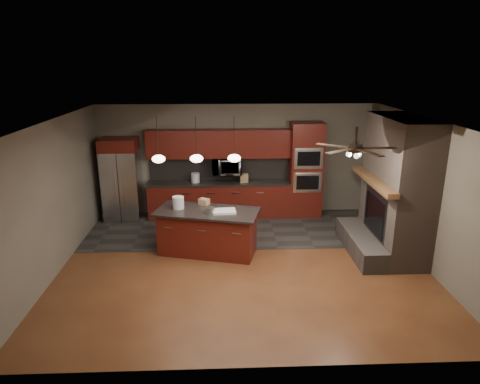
{
  "coord_description": "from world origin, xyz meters",
  "views": [
    {
      "loc": [
        -0.38,
        -7.63,
        3.85
      ],
      "look_at": [
        -0.04,
        0.6,
        1.28
      ],
      "focal_mm": 32.0,
      "sensor_mm": 36.0,
      "label": 1
    }
  ],
  "objects_px": {
    "cardboard_box": "(204,202)",
    "counter_bucket": "(195,178)",
    "kitchen_island": "(208,232)",
    "paint_tray": "(224,211)",
    "white_bucket": "(178,203)",
    "oven_tower": "(306,170)",
    "microwave": "(227,166)",
    "refrigerator": "(122,179)",
    "paint_can": "(210,211)",
    "counter_box": "(244,178)"
  },
  "relations": [
    {
      "from": "microwave",
      "to": "paint_can",
      "type": "height_order",
      "value": "microwave"
    },
    {
      "from": "paint_can",
      "to": "paint_tray",
      "type": "height_order",
      "value": "paint_can"
    },
    {
      "from": "refrigerator",
      "to": "counter_bucket",
      "type": "xyz_separation_m",
      "value": [
        1.81,
        0.08,
        -0.0
      ]
    },
    {
      "from": "oven_tower",
      "to": "counter_bucket",
      "type": "height_order",
      "value": "oven_tower"
    },
    {
      "from": "microwave",
      "to": "paint_tray",
      "type": "bearing_deg",
      "value": -92.16
    },
    {
      "from": "paint_can",
      "to": "paint_tray",
      "type": "xyz_separation_m",
      "value": [
        0.27,
        0.07,
        -0.04
      ]
    },
    {
      "from": "paint_can",
      "to": "counter_bucket",
      "type": "height_order",
      "value": "counter_bucket"
    },
    {
      "from": "white_bucket",
      "to": "cardboard_box",
      "type": "relative_size",
      "value": 1.23
    },
    {
      "from": "paint_tray",
      "to": "cardboard_box",
      "type": "height_order",
      "value": "cardboard_box"
    },
    {
      "from": "oven_tower",
      "to": "refrigerator",
      "type": "relative_size",
      "value": 1.17
    },
    {
      "from": "oven_tower",
      "to": "counter_box",
      "type": "xyz_separation_m",
      "value": [
        -1.55,
        -0.04,
        -0.18
      ]
    },
    {
      "from": "microwave",
      "to": "refrigerator",
      "type": "bearing_deg",
      "value": -177.11
    },
    {
      "from": "oven_tower",
      "to": "refrigerator",
      "type": "distance_m",
      "value": 4.58
    },
    {
      "from": "refrigerator",
      "to": "counter_box",
      "type": "distance_m",
      "value": 3.02
    },
    {
      "from": "microwave",
      "to": "paint_tray",
      "type": "xyz_separation_m",
      "value": [
        -0.09,
        -2.34,
        -0.36
      ]
    },
    {
      "from": "paint_can",
      "to": "cardboard_box",
      "type": "relative_size",
      "value": 0.94
    },
    {
      "from": "paint_can",
      "to": "counter_box",
      "type": "distance_m",
      "value": 2.44
    },
    {
      "from": "microwave",
      "to": "counter_bucket",
      "type": "relative_size",
      "value": 3.09
    },
    {
      "from": "refrigerator",
      "to": "paint_tray",
      "type": "bearing_deg",
      "value": -41.29
    },
    {
      "from": "paint_can",
      "to": "paint_tray",
      "type": "bearing_deg",
      "value": 13.72
    },
    {
      "from": "paint_tray",
      "to": "microwave",
      "type": "bearing_deg",
      "value": 83.19
    },
    {
      "from": "oven_tower",
      "to": "refrigerator",
      "type": "bearing_deg",
      "value": -179.08
    },
    {
      "from": "counter_bucket",
      "to": "cardboard_box",
      "type": "bearing_deg",
      "value": -80.96
    },
    {
      "from": "kitchen_island",
      "to": "white_bucket",
      "type": "xyz_separation_m",
      "value": [
        -0.59,
        0.16,
        0.58
      ]
    },
    {
      "from": "kitchen_island",
      "to": "counter_bucket",
      "type": "height_order",
      "value": "counter_bucket"
    },
    {
      "from": "microwave",
      "to": "paint_can",
      "type": "distance_m",
      "value": 2.45
    },
    {
      "from": "kitchen_island",
      "to": "cardboard_box",
      "type": "xyz_separation_m",
      "value": [
        -0.07,
        0.38,
        0.52
      ]
    },
    {
      "from": "oven_tower",
      "to": "cardboard_box",
      "type": "bearing_deg",
      "value": -144.19
    },
    {
      "from": "oven_tower",
      "to": "kitchen_island",
      "type": "xyz_separation_m",
      "value": [
        -2.41,
        -2.17,
        -0.73
      ]
    },
    {
      "from": "counter_bucket",
      "to": "counter_box",
      "type": "height_order",
      "value": "counter_bucket"
    },
    {
      "from": "paint_tray",
      "to": "white_bucket",
      "type": "bearing_deg",
      "value": 158.98
    },
    {
      "from": "counter_bucket",
      "to": "microwave",
      "type": "bearing_deg",
      "value": 3.61
    },
    {
      "from": "cardboard_box",
      "to": "paint_tray",
      "type": "bearing_deg",
      "value": -16.27
    },
    {
      "from": "kitchen_island",
      "to": "paint_tray",
      "type": "height_order",
      "value": "paint_tray"
    },
    {
      "from": "refrigerator",
      "to": "counter_bucket",
      "type": "bearing_deg",
      "value": 2.57
    },
    {
      "from": "white_bucket",
      "to": "paint_tray",
      "type": "xyz_separation_m",
      "value": [
        0.94,
        -0.28,
        -0.1
      ]
    },
    {
      "from": "refrigerator",
      "to": "cardboard_box",
      "type": "bearing_deg",
      "value": -39.33
    },
    {
      "from": "white_bucket",
      "to": "oven_tower",
      "type": "bearing_deg",
      "value": 33.77
    },
    {
      "from": "refrigerator",
      "to": "paint_can",
      "type": "bearing_deg",
      "value": -45.45
    },
    {
      "from": "refrigerator",
      "to": "kitchen_island",
      "type": "bearing_deg",
      "value": -44.06
    },
    {
      "from": "counter_bucket",
      "to": "paint_can",
      "type": "bearing_deg",
      "value": -79.65
    },
    {
      "from": "oven_tower",
      "to": "refrigerator",
      "type": "xyz_separation_m",
      "value": [
        -4.58,
        -0.07,
        -0.17
      ]
    },
    {
      "from": "paint_tray",
      "to": "cardboard_box",
      "type": "bearing_deg",
      "value": 125.8
    },
    {
      "from": "cardboard_box",
      "to": "counter_bucket",
      "type": "xyz_separation_m",
      "value": [
        -0.29,
        1.8,
        0.03
      ]
    },
    {
      "from": "kitchen_island",
      "to": "counter_box",
      "type": "bearing_deg",
      "value": 82.55
    },
    {
      "from": "cardboard_box",
      "to": "oven_tower",
      "type": "bearing_deg",
      "value": 69.09
    },
    {
      "from": "white_bucket",
      "to": "counter_box",
      "type": "relative_size",
      "value": 1.15
    },
    {
      "from": "paint_tray",
      "to": "counter_box",
      "type": "relative_size",
      "value": 2.08
    },
    {
      "from": "microwave",
      "to": "cardboard_box",
      "type": "bearing_deg",
      "value": -105.33
    },
    {
      "from": "microwave",
      "to": "kitchen_island",
      "type": "distance_m",
      "value": 2.42
    }
  ]
}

